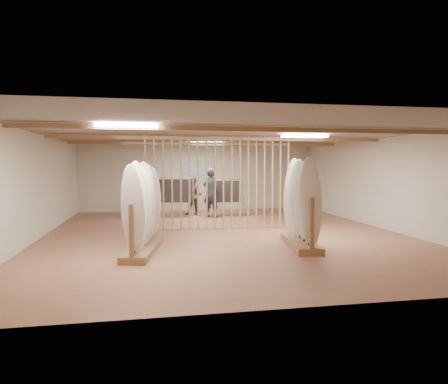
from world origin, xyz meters
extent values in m
plane|color=#9E674C|center=(0.00, 0.00, 0.00)|extent=(12.00, 12.00, 0.00)
plane|color=gray|center=(0.00, 0.00, 2.80)|extent=(12.00, 12.00, 0.00)
plane|color=beige|center=(0.00, 6.00, 1.40)|extent=(12.00, 0.00, 12.00)
plane|color=beige|center=(0.00, -6.00, 1.40)|extent=(12.00, 0.00, 12.00)
plane|color=beige|center=(-5.00, 0.00, 1.40)|extent=(0.00, 12.00, 12.00)
plane|color=beige|center=(5.00, 0.00, 1.40)|extent=(0.00, 12.00, 12.00)
cube|color=#986E45|center=(0.00, 0.00, 2.72)|extent=(9.50, 6.12, 0.10)
cube|color=white|center=(0.00, 0.00, 2.74)|extent=(1.20, 0.35, 0.06)
cylinder|color=tan|center=(-2.20, 0.80, 1.40)|extent=(0.05, 0.05, 2.78)
cylinder|color=tan|center=(-1.94, 0.80, 1.40)|extent=(0.05, 0.05, 2.78)
cylinder|color=tan|center=(-1.68, 0.80, 1.40)|extent=(0.05, 0.05, 2.78)
cylinder|color=tan|center=(-1.42, 0.80, 1.40)|extent=(0.05, 0.05, 2.78)
cylinder|color=tan|center=(-1.16, 0.80, 1.40)|extent=(0.05, 0.05, 2.78)
cylinder|color=tan|center=(-0.91, 0.80, 1.40)|extent=(0.05, 0.05, 2.78)
cylinder|color=tan|center=(-0.65, 0.80, 1.40)|extent=(0.05, 0.05, 2.78)
cylinder|color=tan|center=(-0.39, 0.80, 1.40)|extent=(0.05, 0.05, 2.78)
cylinder|color=tan|center=(-0.13, 0.80, 1.40)|extent=(0.05, 0.05, 2.78)
cylinder|color=tan|center=(0.13, 0.80, 1.40)|extent=(0.05, 0.05, 2.78)
cylinder|color=tan|center=(0.39, 0.80, 1.40)|extent=(0.05, 0.05, 2.78)
cylinder|color=tan|center=(0.65, 0.80, 1.40)|extent=(0.05, 0.05, 2.78)
cylinder|color=tan|center=(0.91, 0.80, 1.40)|extent=(0.05, 0.05, 2.78)
cylinder|color=tan|center=(1.16, 0.80, 1.40)|extent=(0.05, 0.05, 2.78)
cylinder|color=tan|center=(1.42, 0.80, 1.40)|extent=(0.05, 0.05, 2.78)
cylinder|color=tan|center=(1.68, 0.80, 1.40)|extent=(0.05, 0.05, 2.78)
cylinder|color=tan|center=(1.94, 0.80, 1.40)|extent=(0.05, 0.05, 2.78)
cylinder|color=tan|center=(2.20, 0.80, 1.40)|extent=(0.05, 0.05, 2.78)
cube|color=#3794C1|center=(0.00, 5.98, 1.60)|extent=(1.40, 0.03, 0.90)
cube|color=#986E45|center=(-2.23, -1.98, 0.08)|extent=(0.98, 2.57, 0.15)
cylinder|color=black|center=(-2.23, -1.98, 1.01)|extent=(0.44, 2.43, 0.01)
ellipsoid|color=white|center=(-2.42, -3.02, 1.09)|extent=(0.49, 0.14, 1.87)
ellipsoid|color=white|center=(-2.34, -2.60, 1.09)|extent=(0.49, 0.14, 1.87)
ellipsoid|color=white|center=(-2.27, -2.18, 1.09)|extent=(0.49, 0.14, 1.87)
ellipsoid|color=white|center=(-2.20, -1.77, 1.09)|extent=(0.49, 0.14, 1.87)
ellipsoid|color=silver|center=(-2.13, -1.35, 1.09)|extent=(0.49, 0.14, 1.87)
ellipsoid|color=white|center=(-2.05, -0.94, 1.09)|extent=(0.49, 0.14, 1.87)
cube|color=#986E45|center=(1.51, -2.04, 0.08)|extent=(0.91, 2.29, 0.16)
cylinder|color=black|center=(1.51, -2.04, 1.06)|extent=(0.34, 2.16, 0.01)
ellipsoid|color=silver|center=(1.37, -2.94, 1.14)|extent=(0.51, 0.14, 1.96)
ellipsoid|color=white|center=(1.44, -2.49, 1.14)|extent=(0.51, 0.14, 1.96)
ellipsoid|color=silver|center=(1.51, -2.04, 1.14)|extent=(0.51, 0.14, 1.96)
ellipsoid|color=white|center=(1.58, -1.59, 1.14)|extent=(0.51, 0.14, 1.96)
ellipsoid|color=silver|center=(1.65, -1.14, 1.14)|extent=(0.51, 0.14, 1.96)
cylinder|color=silver|center=(-1.16, 3.94, 1.47)|extent=(1.41, 0.28, 0.03)
cube|color=black|center=(-1.16, 3.94, 0.99)|extent=(1.36, 0.58, 0.86)
cylinder|color=silver|center=(-1.16, 3.94, 0.76)|extent=(0.03, 0.03, 1.53)
cylinder|color=silver|center=(0.74, 3.91, 1.41)|extent=(1.36, 0.03, 0.03)
cube|color=black|center=(0.74, 3.91, 0.95)|extent=(1.26, 0.34, 0.83)
cylinder|color=silver|center=(0.74, 3.91, 0.73)|extent=(0.03, 0.03, 1.46)
imported|color=#2B2B33|center=(0.19, 3.60, 1.05)|extent=(0.93, 0.87, 2.11)
imported|color=#3D3B2F|center=(-0.43, 4.23, 0.87)|extent=(1.06, 0.99, 1.74)
camera|label=1|loc=(-2.08, -11.12, 1.99)|focal=32.00mm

